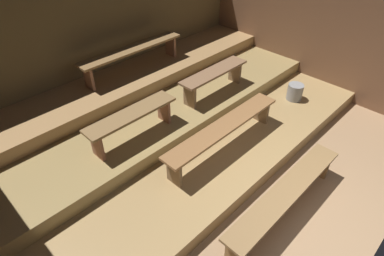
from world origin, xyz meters
TOP-DOWN VIEW (x-y plane):
  - ground at (0.00, 2.40)m, footprint 7.15×5.59m
  - wall_back at (0.00, 4.82)m, footprint 7.15×0.06m
  - wall_right at (3.21, 2.40)m, footprint 0.06×5.59m
  - platform_lower at (0.00, 2.99)m, footprint 6.35×3.59m
  - platform_middle at (0.00, 3.63)m, footprint 6.35×2.32m
  - platform_upper at (0.00, 4.25)m, footprint 6.35×1.08m
  - bench_floor_center at (-0.19, 0.74)m, footprint 2.26×0.33m
  - bench_lower_center at (0.05, 2.00)m, footprint 2.28×0.33m
  - bench_middle_left at (-0.91, 2.96)m, footprint 1.46×0.33m
  - bench_middle_right at (0.91, 2.96)m, footprint 1.46×0.33m
  - bench_upper_center at (0.17, 4.33)m, footprint 2.13×0.33m
  - pail_lower at (2.12, 1.95)m, footprint 0.29×0.29m

SIDE VIEW (x-z plane):
  - ground at x=0.00m, z-range -0.08..0.00m
  - platform_lower at x=0.00m, z-range 0.00..0.23m
  - platform_middle at x=0.00m, z-range 0.23..0.47m
  - bench_floor_center at x=-0.19m, z-range 0.15..0.60m
  - pail_lower at x=2.12m, z-range 0.23..0.54m
  - platform_upper at x=0.00m, z-range 0.47..0.70m
  - bench_lower_center at x=0.05m, z-range 0.38..0.83m
  - bench_middle_left at x=-0.91m, z-range 0.59..1.04m
  - bench_middle_right at x=0.91m, z-range 0.59..1.04m
  - bench_upper_center at x=0.17m, z-range 0.84..1.29m
  - wall_back at x=0.00m, z-range 0.00..2.31m
  - wall_right at x=3.21m, z-range 0.00..2.31m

